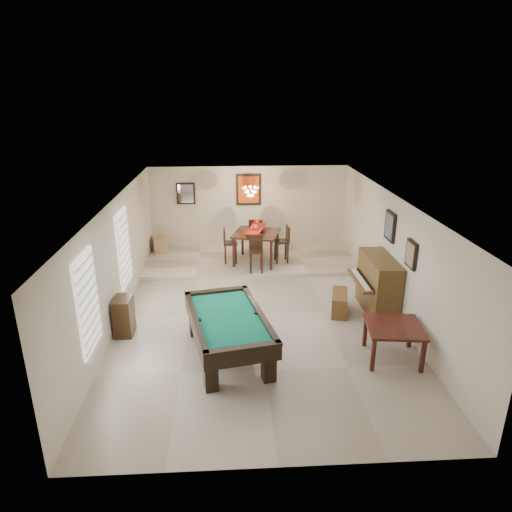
{
  "coord_description": "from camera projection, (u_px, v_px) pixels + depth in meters",
  "views": [
    {
      "loc": [
        -0.58,
        -9.21,
        4.72
      ],
      "look_at": [
        0.0,
        0.6,
        1.15
      ],
      "focal_mm": 32.0,
      "sensor_mm": 36.0,
      "label": 1
    }
  ],
  "objects": [
    {
      "name": "window_left_front",
      "position": [
        88.0,
        303.0,
        7.58
      ],
      "size": [
        0.06,
        1.0,
        1.7
      ],
      "primitive_type": "cube",
      "color": "white",
      "rests_on": "wall_left"
    },
    {
      "name": "dining_chair_west",
      "position": [
        230.0,
        246.0,
        12.82
      ],
      "size": [
        0.38,
        0.38,
        1.0
      ],
      "primitive_type": null,
      "rotation": [
        0.0,
        0.0,
        1.6
      ],
      "color": "black",
      "rests_on": "dining_step"
    },
    {
      "name": "corner_bench",
      "position": [
        160.0,
        244.0,
        13.79
      ],
      "size": [
        0.53,
        0.6,
        0.46
      ],
      "primitive_type": "cube",
      "rotation": [
        0.0,
        0.0,
        0.26
      ],
      "color": "tan",
      "rests_on": "dining_step"
    },
    {
      "name": "chandelier",
      "position": [
        250.0,
        188.0,
        12.54
      ],
      "size": [
        0.44,
        0.44,
        0.6
      ],
      "primitive_type": null,
      "color": "#FFE5B2",
      "rests_on": "ceiling"
    },
    {
      "name": "ground_plane",
      "position": [
        258.0,
        313.0,
        10.29
      ],
      "size": [
        6.0,
        9.0,
        0.02
      ],
      "primitive_type": "cube",
      "color": "beige"
    },
    {
      "name": "wall_back",
      "position": [
        249.0,
        208.0,
        14.07
      ],
      "size": [
        6.0,
        0.04,
        2.6
      ],
      "primitive_type": "cube",
      "color": "silver",
      "rests_on": "ground_plane"
    },
    {
      "name": "back_painting",
      "position": [
        249.0,
        190.0,
        13.83
      ],
      "size": [
        0.75,
        0.06,
        0.95
      ],
      "primitive_type": "cube",
      "color": "#D84C14",
      "rests_on": "wall_back"
    },
    {
      "name": "window_left_rear",
      "position": [
        124.0,
        248.0,
        10.21
      ],
      "size": [
        0.06,
        1.0,
        1.7
      ],
      "primitive_type": "cube",
      "color": "white",
      "rests_on": "wall_left"
    },
    {
      "name": "wall_right",
      "position": [
        394.0,
        256.0,
        10.01
      ],
      "size": [
        0.04,
        9.0,
        2.6
      ],
      "primitive_type": "cube",
      "color": "silver",
      "rests_on": "ground_plane"
    },
    {
      "name": "wall_left",
      "position": [
        117.0,
        262.0,
        9.68
      ],
      "size": [
        0.04,
        9.0,
        2.6
      ],
      "primitive_type": "cube",
      "color": "silver",
      "rests_on": "ground_plane"
    },
    {
      "name": "wall_front",
      "position": [
        280.0,
        385.0,
        5.62
      ],
      "size": [
        6.0,
        0.04,
        2.6
      ],
      "primitive_type": "cube",
      "color": "silver",
      "rests_on": "ground_plane"
    },
    {
      "name": "dining_chair_east",
      "position": [
        282.0,
        244.0,
        12.86
      ],
      "size": [
        0.41,
        0.41,
        1.04
      ],
      "primitive_type": null,
      "rotation": [
        0.0,
        0.0,
        -1.5
      ],
      "color": "black",
      "rests_on": "dining_step"
    },
    {
      "name": "apothecary_chest",
      "position": [
        124.0,
        316.0,
        9.28
      ],
      "size": [
        0.35,
        0.53,
        0.8
      ],
      "primitive_type": "cube",
      "color": "black",
      "rests_on": "ground_plane"
    },
    {
      "name": "piano_bench",
      "position": [
        339.0,
        303.0,
        10.25
      ],
      "size": [
        0.52,
        0.9,
        0.47
      ],
      "primitive_type": "cube",
      "rotation": [
        0.0,
        0.0,
        -0.23
      ],
      "color": "brown",
      "rests_on": "ground_plane"
    },
    {
      "name": "ceiling",
      "position": [
        258.0,
        200.0,
        9.4
      ],
      "size": [
        6.0,
        9.0,
        0.04
      ],
      "primitive_type": "cube",
      "color": "white",
      "rests_on": "wall_back"
    },
    {
      "name": "flower_vase",
      "position": [
        256.0,
        224.0,
        12.65
      ],
      "size": [
        0.17,
        0.17,
        0.24
      ],
      "primitive_type": null,
      "rotation": [
        0.0,
        0.0,
        -0.28
      ],
      "color": "#B3270F",
      "rests_on": "dining_table"
    },
    {
      "name": "dining_chair_north",
      "position": [
        256.0,
        236.0,
        13.52
      ],
      "size": [
        0.45,
        0.45,
        1.09
      ],
      "primitive_type": null,
      "rotation": [
        0.0,
        0.0,
        3.01
      ],
      "color": "black",
      "rests_on": "dining_step"
    },
    {
      "name": "back_mirror",
      "position": [
        186.0,
        194.0,
        13.75
      ],
      "size": [
        0.55,
        0.06,
        0.65
      ],
      "primitive_type": "cube",
      "color": "white",
      "rests_on": "wall_back"
    },
    {
      "name": "dining_table",
      "position": [
        256.0,
        245.0,
        12.86
      ],
      "size": [
        1.47,
        1.47,
        0.99
      ],
      "primitive_type": null,
      "rotation": [
        0.0,
        0.0,
        -0.27
      ],
      "color": "black",
      "rests_on": "dining_step"
    },
    {
      "name": "square_table",
      "position": [
        393.0,
        342.0,
        8.43
      ],
      "size": [
        1.11,
        1.11,
        0.69
      ],
      "primitive_type": null,
      "rotation": [
        0.0,
        0.0,
        -0.12
      ],
      "color": "#38140E",
      "rests_on": "ground_plane"
    },
    {
      "name": "pool_table",
      "position": [
        229.0,
        336.0,
        8.51
      ],
      "size": [
        1.77,
        2.62,
        0.8
      ],
      "primitive_type": null,
      "rotation": [
        0.0,
        0.0,
        0.21
      ],
      "color": "black",
      "rests_on": "ground_plane"
    },
    {
      "name": "right_picture_upper",
      "position": [
        390.0,
        226.0,
        10.08
      ],
      "size": [
        0.06,
        0.55,
        0.65
      ],
      "primitive_type": "cube",
      "color": "slate",
      "rests_on": "wall_right"
    },
    {
      "name": "dining_chair_south",
      "position": [
        256.0,
        254.0,
        12.18
      ],
      "size": [
        0.37,
        0.37,
        0.99
      ],
      "primitive_type": null,
      "rotation": [
        0.0,
        0.0,
        -0.01
      ],
      "color": "black",
      "rests_on": "dining_step"
    },
    {
      "name": "right_picture_lower",
      "position": [
        411.0,
        254.0,
        8.93
      ],
      "size": [
        0.06,
        0.45,
        0.55
      ],
      "primitive_type": "cube",
      "color": "gray",
      "rests_on": "wall_right"
    },
    {
      "name": "dining_step",
      "position": [
        251.0,
        260.0,
        13.32
      ],
      "size": [
        6.0,
        2.5,
        0.12
      ],
      "primitive_type": "cube",
      "color": "beige",
      "rests_on": "ground_plane"
    },
    {
      "name": "upright_piano",
      "position": [
        372.0,
        285.0,
        10.16
      ],
      "size": [
        0.86,
        1.54,
        1.28
      ],
      "primitive_type": null,
      "color": "brown",
      "rests_on": "ground_plane"
    }
  ]
}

